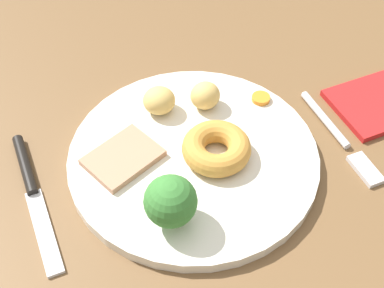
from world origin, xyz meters
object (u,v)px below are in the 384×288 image
Objects in this scene: yorkshire_pudding at (216,148)px; carrot_coin_front at (261,98)px; broccoli_floret at (171,202)px; folded_napkin at (378,103)px; meat_slice_main at (123,158)px; roast_potato_left at (205,95)px; roast_potato_right at (162,100)px; knife at (32,188)px; fork at (341,139)px; dinner_plate at (192,154)px.

carrot_coin_front is at bearing -140.87° from yorkshire_pudding.
broccoli_floret is 0.53× the size of folded_napkin.
roast_potato_left is at bearing -155.02° from meat_slice_main.
meat_slice_main is at bearing 12.63° from carrot_coin_front.
yorkshire_pudding is 9.50cm from roast_potato_right.
meat_slice_main is 18.44cm from carrot_coin_front.
knife is (28.08, 3.95, -1.23)cm from carrot_coin_front.
roast_potato_left is 22.11cm from knife.
roast_potato_right is 0.34× the size of folded_napkin.
meat_slice_main reaches higher than fork.
dinner_plate is 17.42cm from fork.
knife is (17.66, -1.07, -0.25)cm from dinner_plate.
fork is (-24.74, 3.93, -1.41)cm from meat_slice_main.
dinner_plate is 3.62× the size of meat_slice_main.
folded_napkin is (-14.06, 4.12, -1.28)cm from carrot_coin_front.
broccoli_floret is 30.94cm from folded_napkin.
roast_potato_left reaches higher than knife.
fork is 0.83× the size of knife.
folded_napkin is (-25.86, 6.24, -2.61)cm from roast_potato_right.
knife is at bearing -3.47° from dinner_plate.
folded_napkin is (-22.23, -2.53, -2.27)cm from yorkshire_pudding.
knife is at bearing 20.44° from roast_potato_right.
carrot_coin_front is (-17.99, -4.03, -0.12)cm from meat_slice_main.
meat_slice_main is at bearing 84.34° from knife.
carrot_coin_front reaches higher than dinner_plate.
dinner_plate reaches higher than folded_napkin.
knife is at bearing -35.59° from broccoli_floret.
knife is (19.91, -2.70, -2.22)cm from yorkshire_pudding.
dinner_plate is at bearing 100.95° from roast_potato_right.
meat_slice_main reaches higher than knife.
knife reaches higher than fork.
roast_potato_right is 17.57cm from knife.
broccoli_floret reaches higher than dinner_plate.
meat_slice_main is at bearing -0.16° from folded_napkin.
broccoli_floret is 0.38× the size of fork.
dinner_plate is 7.61cm from roast_potato_left.
roast_potato_right is (1.38, -7.14, 2.31)cm from dinner_plate.
roast_potato_right reaches higher than carrot_coin_front.
carrot_coin_front is at bearing -16.33° from folded_napkin.
carrot_coin_front is 20.33cm from broccoli_floret.
broccoli_floret reaches higher than folded_napkin.
broccoli_floret reaches higher than fork.
broccoli_floret is at bearing 106.81° from meat_slice_main.
dinner_plate is 3.67× the size of yorkshire_pudding.
roast_potato_left reaches higher than meat_slice_main.
dinner_plate is at bearing 172.58° from meat_slice_main.
yorkshire_pudding is 2.13× the size of roast_potato_left.
knife is 1.69× the size of folded_napkin.
fork is (-14.92, 1.31, -2.29)cm from yorkshire_pudding.
yorkshire_pudding is 3.41× the size of carrot_coin_front.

